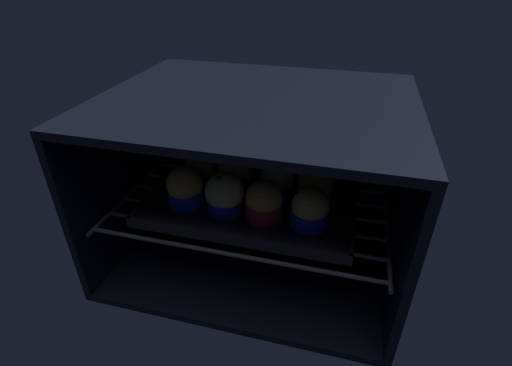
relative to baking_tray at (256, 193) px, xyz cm
name	(u,v)px	position (x,y,z in cm)	size (l,w,h in cm)	color
oven_cavity	(261,173)	(0.00, 4.72, 2.33)	(59.00, 47.00, 37.00)	black
oven_rack	(257,196)	(0.00, 0.47, -1.07)	(54.80, 42.00, 0.80)	#444756
baking_tray	(256,193)	(0.00, 0.00, 0.00)	(41.66, 33.37, 2.20)	black
muffin_row0_col0	(185,188)	(-12.38, -7.95, 4.17)	(7.32, 7.32, 8.14)	#1928B7
muffin_row0_col1	(225,195)	(-4.07, -8.05, 4.04)	(7.68, 7.68, 7.99)	#1928B7
muffin_row0_col2	(264,202)	(3.77, -8.33, 3.90)	(7.06, 7.06, 7.70)	red
muffin_row0_col3	(310,210)	(12.49, -8.59, 3.86)	(7.06, 7.06, 7.64)	#1928B7
muffin_row1_col0	(202,170)	(-12.13, 0.23, 3.87)	(7.06, 7.06, 7.55)	#1928B7
muffin_row1_col1	(236,173)	(-4.38, 0.19, 4.23)	(7.54, 7.54, 8.20)	#1928B7
muffin_row1_col2	(277,179)	(4.46, 0.00, 4.11)	(7.06, 7.06, 8.09)	#1928B7
muffin_row1_col3	(315,184)	(12.27, 0.41, 4.03)	(7.30, 7.30, 7.88)	silver
muffin_row2_col0	(214,154)	(-12.29, 7.96, 3.72)	(7.06, 7.06, 7.35)	red
muffin_row2_col1	(249,157)	(-3.84, 8.26, 3.95)	(7.38, 7.38, 7.84)	#1928B7
muffin_row2_col2	(282,162)	(4.00, 8.07, 3.99)	(7.06, 7.06, 7.75)	#0C8C84
muffin_row2_col3	(321,166)	(12.59, 8.61, 3.87)	(7.06, 7.06, 7.54)	#1928B7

